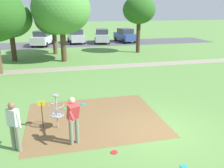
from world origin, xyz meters
name	(u,v)px	position (x,y,z in m)	size (l,w,h in m)	color
ground_plane	(160,131)	(0.00, 0.00, 0.00)	(160.00, 160.00, 0.00)	#5B8942
dirt_tee_pad	(94,118)	(-2.28, 1.65, 0.00)	(5.61, 4.66, 0.01)	brown
disc_golf_basket	(55,110)	(-3.88, 1.17, 0.75)	(0.98, 0.58, 1.39)	#9E9EA3
player_foreground_watching	(73,118)	(-3.28, -0.14, 0.99)	(0.46, 1.17, 1.71)	slate
player_throwing	(14,124)	(-5.17, -0.12, 0.97)	(0.48, 0.45, 1.71)	slate
frisbee_near_basket	(65,109)	(-3.45, 2.98, 0.01)	(0.21, 0.21, 0.02)	green
frisbee_by_tee	(114,152)	(-2.07, -1.02, 0.01)	(0.24, 0.24, 0.02)	red
frisbee_mid_grass	(184,167)	(-0.24, -2.23, 0.01)	(0.20, 0.20, 0.02)	#1E93DB
frisbee_far_left	(73,120)	(-3.18, 1.69, 0.01)	(0.25, 0.25, 0.02)	white
frisbee_far_right	(83,104)	(-2.55, 3.35, 0.01)	(0.25, 0.25, 0.02)	#1E93DB
tree_near_left	(53,19)	(-3.64, 17.59, 3.46)	(3.67, 3.67, 5.05)	brown
tree_near_right	(61,9)	(-2.95, 13.73, 4.42)	(4.92, 4.92, 6.52)	#4C3823
tree_mid_left	(139,10)	(4.90, 16.44, 4.31)	(3.32, 3.32, 5.76)	#422D1E
tree_mid_center	(10,19)	(-7.26, 15.01, 3.61)	(3.72, 3.72, 5.22)	#422D1E
parking_lot_strip	(83,44)	(0.00, 24.46, 0.00)	(36.00, 6.00, 0.01)	#4C4C51
parked_car_leftmost	(42,38)	(-5.11, 23.85, 0.92)	(2.79, 4.52, 1.84)	silver
parked_car_center_left	(76,36)	(-0.78, 25.23, 0.92)	(2.15, 4.29, 1.84)	#B2B7BC
parked_car_center_right	(102,36)	(2.64, 24.57, 0.92)	(2.48, 4.44, 1.84)	#B2B7BC
parked_car_rightmost	(125,35)	(5.97, 24.76, 0.92)	(2.43, 4.42, 1.84)	#2D4784
gravel_path	(103,67)	(0.00, 10.80, 0.00)	(40.00, 1.39, 0.00)	gray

